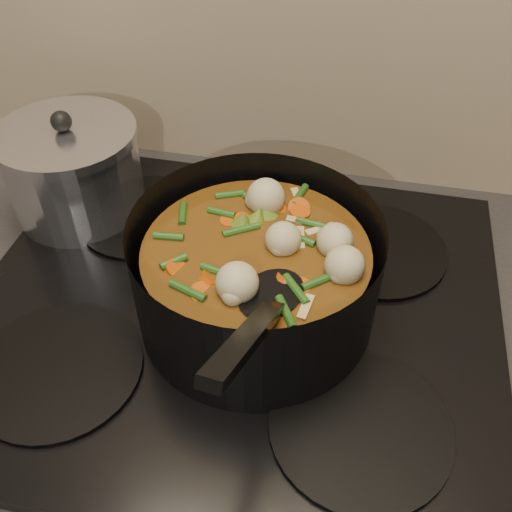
# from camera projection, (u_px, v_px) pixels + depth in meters

# --- Properties ---
(counter) EXTENTS (2.64, 0.64, 0.91)m
(counter) POSITION_uv_depth(u_px,v_px,m) (241.00, 483.00, 1.00)
(counter) COLOR brown
(counter) RESTS_ON ground
(stovetop) EXTENTS (0.62, 0.54, 0.03)m
(stovetop) POSITION_uv_depth(u_px,v_px,m) (234.00, 309.00, 0.68)
(stovetop) COLOR black
(stovetop) RESTS_ON counter
(stockpot) EXTENTS (0.33, 0.40, 0.20)m
(stockpot) POSITION_uv_depth(u_px,v_px,m) (256.00, 276.00, 0.62)
(stockpot) COLOR black
(stockpot) RESTS_ON stovetop
(saucepan) EXTENTS (0.18, 0.18, 0.15)m
(saucepan) POSITION_uv_depth(u_px,v_px,m) (74.00, 170.00, 0.76)
(saucepan) COLOR silver
(saucepan) RESTS_ON stovetop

